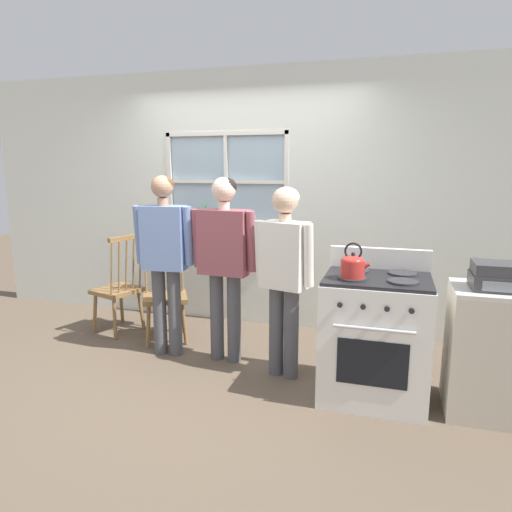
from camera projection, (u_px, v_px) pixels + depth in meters
The scene contains 13 objects.
ground_plane at pixel (198, 374), 3.81m from camera, with size 16.00×16.00×0.00m, color brown.
wall_back at pixel (250, 201), 4.86m from camera, with size 6.40×0.16×2.70m.
chair_by_window at pixel (165, 296), 4.50m from camera, with size 0.56×0.55×1.03m.
chair_near_wall at pixel (118, 290), 4.72m from camera, with size 0.51×0.52×1.03m.
person_elderly_left at pixel (165, 250), 4.04m from camera, with size 0.54×0.25×1.63m.
person_teen_center at pixel (225, 251), 3.90m from camera, with size 0.59×0.25×1.62m.
person_adult_right at pixel (284, 265), 3.61m from camera, with size 0.52×0.30×1.55m.
stove at pixel (375, 336), 3.36m from camera, with size 0.76×0.68×1.08m.
kettle at pixel (353, 265), 3.18m from camera, with size 0.21×0.17×0.25m.
potted_plant at pixel (206, 221), 4.95m from camera, with size 0.14×0.14×0.31m.
handbag at pixel (163, 251), 4.65m from camera, with size 0.24×0.25×0.31m.
side_counter at pixel (490, 352), 3.14m from camera, with size 0.55×0.50×0.90m.
stereo at pixel (499, 276), 3.01m from camera, with size 0.34×0.29×0.18m.
Camera 1 is at (1.48, -3.25, 1.70)m, focal length 32.00 mm.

